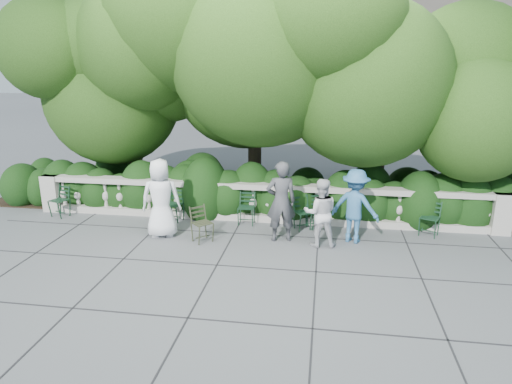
# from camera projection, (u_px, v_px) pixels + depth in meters

# --- Properties ---
(ground) EXTENTS (90.00, 90.00, 0.00)m
(ground) POSITION_uv_depth(u_px,v_px,m) (249.00, 248.00, 10.12)
(ground) COLOR #4F5257
(ground) RESTS_ON ground
(balustrade) EXTENTS (12.00, 0.44, 1.00)m
(balustrade) POSITION_uv_depth(u_px,v_px,m) (261.00, 203.00, 11.69)
(balustrade) COLOR #9E998E
(balustrade) RESTS_ON ground
(shrub_hedge) EXTENTS (15.00, 2.60, 1.70)m
(shrub_hedge) POSITION_uv_depth(u_px,v_px,m) (267.00, 206.00, 12.97)
(shrub_hedge) COLOR black
(shrub_hedge) RESTS_ON ground
(tree_canopy) EXTENTS (15.04, 6.52, 6.78)m
(tree_canopy) POSITION_uv_depth(u_px,v_px,m) (294.00, 62.00, 11.95)
(tree_canopy) COLOR #3F3023
(tree_canopy) RESTS_ON ground
(chair_a) EXTENTS (0.57, 0.60, 0.84)m
(chair_a) POSITION_uv_depth(u_px,v_px,m) (57.00, 218.00, 12.02)
(chair_a) COLOR black
(chair_a) RESTS_ON ground
(chair_b) EXTENTS (0.53, 0.56, 0.84)m
(chair_b) POSITION_uv_depth(u_px,v_px,m) (172.00, 222.00, 11.69)
(chair_b) COLOR black
(chair_b) RESTS_ON ground
(chair_c) EXTENTS (0.44, 0.48, 0.84)m
(chair_c) POSITION_uv_depth(u_px,v_px,m) (245.00, 226.00, 11.44)
(chair_c) COLOR black
(chair_c) RESTS_ON ground
(chair_d) EXTENTS (0.62, 0.63, 0.84)m
(chair_d) POSITION_uv_depth(u_px,v_px,m) (306.00, 231.00, 11.08)
(chair_d) COLOR black
(chair_d) RESTS_ON ground
(chair_e) EXTENTS (0.60, 0.62, 0.84)m
(chair_e) POSITION_uv_depth(u_px,v_px,m) (426.00, 237.00, 10.70)
(chair_e) COLOR black
(chair_e) RESTS_ON ground
(chair_f) EXTENTS (0.59, 0.61, 0.84)m
(chair_f) POSITION_uv_depth(u_px,v_px,m) (317.00, 230.00, 11.18)
(chair_f) COLOR black
(chair_f) RESTS_ON ground
(chair_weathered) EXTENTS (0.65, 0.65, 0.84)m
(chair_weathered) POSITION_uv_depth(u_px,v_px,m) (206.00, 243.00, 10.35)
(chair_weathered) COLOR black
(chair_weathered) RESTS_ON ground
(person_businessman) EXTENTS (1.02, 0.79, 1.86)m
(person_businessman) POSITION_uv_depth(u_px,v_px,m) (161.00, 198.00, 10.55)
(person_businessman) COLOR white
(person_businessman) RESTS_ON ground
(person_woman_grey) EXTENTS (0.77, 0.60, 1.87)m
(person_woman_grey) POSITION_uv_depth(u_px,v_px,m) (281.00, 201.00, 10.29)
(person_woman_grey) COLOR #404145
(person_woman_grey) RESTS_ON ground
(person_casual_man) EXTENTS (0.80, 0.65, 1.54)m
(person_casual_man) POSITION_uv_depth(u_px,v_px,m) (320.00, 213.00, 10.03)
(person_casual_man) COLOR silver
(person_casual_man) RESTS_ON ground
(person_older_blue) EXTENTS (1.25, 0.97, 1.70)m
(person_older_blue) POSITION_uv_depth(u_px,v_px,m) (355.00, 206.00, 10.24)
(person_older_blue) COLOR teal
(person_older_blue) RESTS_ON ground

